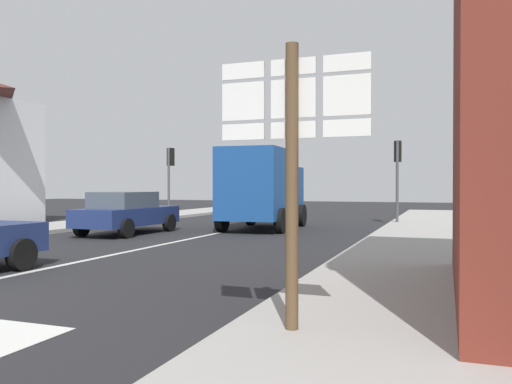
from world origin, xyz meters
name	(u,v)px	position (x,y,z in m)	size (l,w,h in m)	color
ground_plane	(194,238)	(0.00, 10.00, 0.00)	(80.00, 80.00, 0.00)	#232326
sidewalk_right	(410,253)	(6.78, 8.00, 0.07)	(2.94, 44.00, 0.14)	#9E9B96
lane_centre_stripe	(120,253)	(0.00, 6.00, 0.01)	(0.16, 12.00, 0.01)	silver
sedan_far	(127,212)	(-2.87, 10.50, 0.76)	(1.99, 4.21, 1.47)	navy
delivery_truck	(263,187)	(0.92, 13.96, 1.65)	(2.68, 5.10, 3.05)	#19478C
route_sign_post	(293,156)	(6.04, 0.51, 2.00)	(1.66, 0.14, 3.20)	brown
traffic_light_far_left	(170,166)	(-5.61, 18.33, 2.67)	(0.30, 0.49, 3.60)	#47474C
traffic_light_far_right	(398,163)	(5.61, 18.04, 2.67)	(0.30, 0.49, 3.60)	#47474C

